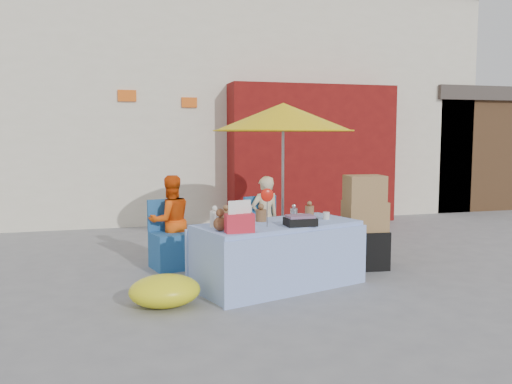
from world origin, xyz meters
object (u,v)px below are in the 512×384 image
object	(u,v)px
chair_right	(268,242)
umbrella	(283,118)
vendor_orange	(171,221)
box_stack	(364,226)
market_table	(277,254)
chair_left	(172,248)
vendor_beige	(265,218)

from	to	relation	value
chair_right	umbrella	world-z (taller)	umbrella
vendor_orange	umbrella	xyz separation A→B (m)	(1.55, 0.15, 1.31)
box_stack	vendor_orange	bearing A→B (deg)	161.00
umbrella	box_stack	size ratio (longest dim) A/B	1.79
market_table	chair_left	xyz separation A→B (m)	(-1.01, 1.13, -0.11)
market_table	box_stack	bearing A→B (deg)	3.01
chair_left	chair_right	bearing A→B (deg)	-13.23
market_table	box_stack	xyz separation A→B (m)	(1.30, 0.47, 0.18)
vendor_beige	chair_right	bearing A→B (deg)	75.24
chair_right	vendor_beige	world-z (taller)	vendor_beige
chair_right	chair_left	bearing A→B (deg)	166.77
market_table	umbrella	size ratio (longest dim) A/B	0.96
vendor_orange	box_stack	world-z (taller)	box_stack
vendor_beige	vendor_orange	bearing A→B (deg)	-13.23
umbrella	market_table	bearing A→B (deg)	-110.92
vendor_orange	box_stack	xyz separation A→B (m)	(2.30, -0.79, -0.04)
market_table	vendor_orange	bearing A→B (deg)	111.50
vendor_orange	umbrella	world-z (taller)	umbrella
chair_left	vendor_beige	bearing A→B (deg)	-7.10
chair_left	chair_right	size ratio (longest dim) A/B	1.00
chair_right	box_stack	size ratio (longest dim) A/B	0.73
vendor_orange	vendor_beige	bearing A→B (deg)	166.77
market_table	chair_right	size ratio (longest dim) A/B	2.35
chair_left	vendor_beige	distance (m)	1.30
vendor_orange	umbrella	distance (m)	2.04
chair_right	vendor_orange	size ratio (longest dim) A/B	0.73
vendor_orange	vendor_beige	world-z (taller)	vendor_orange
vendor_beige	umbrella	size ratio (longest dim) A/B	0.54
chair_left	vendor_beige	world-z (taller)	vendor_beige
chair_left	chair_right	distance (m)	1.25
box_stack	vendor_beige	bearing A→B (deg)	143.03
umbrella	vendor_beige	bearing A→B (deg)	-153.43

